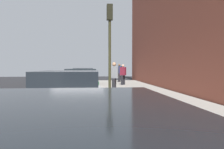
# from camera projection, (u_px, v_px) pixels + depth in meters

# --- Properties ---
(ground_plane) EXTENTS (56.00, 56.00, 0.00)m
(ground_plane) POSITION_uv_depth(u_px,v_px,m) (78.00, 100.00, 11.63)
(ground_plane) COLOR black
(sidewalk) EXTENTS (28.00, 4.60, 0.15)m
(sidewalk) POSITION_uv_depth(u_px,v_px,m) (144.00, 97.00, 11.95)
(sidewalk) COLOR gray
(sidewalk) RESTS_ON ground
(lane_stripe_centre) EXTENTS (28.00, 0.14, 0.01)m
(lane_stripe_centre) POSITION_uv_depth(u_px,v_px,m) (10.00, 101.00, 11.31)
(lane_stripe_centre) COLOR gold
(lane_stripe_centre) RESTS_ON ground
(snow_bank_curb) EXTENTS (5.05, 0.56, 0.22)m
(snow_bank_curb) POSITION_uv_depth(u_px,v_px,m) (93.00, 98.00, 11.51)
(snow_bank_curb) COLOR white
(snow_bank_curb) RESTS_ON ground
(parked_car_silver) EXTENTS (4.66, 2.02, 1.51)m
(parked_car_silver) POSITION_uv_depth(u_px,v_px,m) (70.00, 98.00, 6.65)
(parked_car_silver) COLOR black
(parked_car_silver) RESTS_ON ground
(parked_car_green) EXTENTS (4.69, 1.92, 1.51)m
(parked_car_green) POSITION_uv_depth(u_px,v_px,m) (81.00, 82.00, 13.40)
(parked_car_green) COLOR black
(parked_car_green) RESTS_ON ground
(parked_car_navy) EXTENTS (4.42, 2.00, 1.51)m
(parked_car_navy) POSITION_uv_depth(u_px,v_px,m) (84.00, 77.00, 20.38)
(parked_car_navy) COLOR black
(parked_car_navy) RESTS_ON ground
(pedestrian_burgundy_coat) EXTENTS (0.49, 0.53, 1.66)m
(pedestrian_burgundy_coat) POSITION_uv_depth(u_px,v_px,m) (123.00, 74.00, 19.41)
(pedestrian_burgundy_coat) COLOR black
(pedestrian_burgundy_coat) RESTS_ON sidewalk
(pedestrian_navy_coat) EXTENTS (0.57, 0.54, 1.76)m
(pedestrian_navy_coat) POSITION_uv_depth(u_px,v_px,m) (119.00, 72.00, 23.11)
(pedestrian_navy_coat) COLOR black
(pedestrian_navy_coat) RESTS_ON sidewalk
(pedestrian_grey_coat) EXTENTS (0.56, 0.53, 1.74)m
(pedestrian_grey_coat) POSITION_uv_depth(u_px,v_px,m) (114.00, 76.00, 13.65)
(pedestrian_grey_coat) COLOR black
(pedestrian_grey_coat) RESTS_ON sidewalk
(traffic_light_pole) EXTENTS (0.35, 0.26, 4.27)m
(traffic_light_pole) POSITION_uv_depth(u_px,v_px,m) (110.00, 35.00, 10.69)
(traffic_light_pole) COLOR #2D2D19
(traffic_light_pole) RESTS_ON sidewalk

